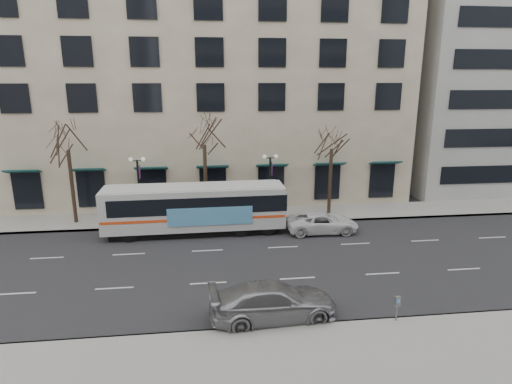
{
  "coord_description": "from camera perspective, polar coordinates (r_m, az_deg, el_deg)",
  "views": [
    {
      "loc": [
        0.09,
        -23.83,
        10.92
      ],
      "look_at": [
        3.13,
        1.79,
        4.0
      ],
      "focal_mm": 30.0,
      "sensor_mm": 36.0,
      "label": 1
    }
  ],
  "objects": [
    {
      "name": "tree_far_mid",
      "position": [
        32.87,
        -6.95,
        7.89
      ],
      "size": [
        3.6,
        3.6,
        8.55
      ],
      "color": "black",
      "rests_on": "ground"
    },
    {
      "name": "tree_far_left",
      "position": [
        34.41,
        -23.94,
        6.69
      ],
      "size": [
        3.6,
        3.6,
        8.34
      ],
      "color": "black",
      "rests_on": "ground"
    },
    {
      "name": "lamp_post_left",
      "position": [
        33.39,
        -15.32,
        0.65
      ],
      "size": [
        1.22,
        0.45,
        5.21
      ],
      "color": "black",
      "rests_on": "ground"
    },
    {
      "name": "sidewalk_far",
      "position": [
        34.92,
        1.65,
        -3.09
      ],
      "size": [
        80.0,
        4.0,
        0.15
      ],
      "primitive_type": "cube",
      "color": "gray",
      "rests_on": "ground"
    },
    {
      "name": "ground",
      "position": [
        26.21,
        -6.45,
        -9.71
      ],
      "size": [
        160.0,
        160.0,
        0.0
      ],
      "primitive_type": "plane",
      "color": "black",
      "rests_on": "ground"
    },
    {
      "name": "building_hotel",
      "position": [
        44.89,
        -9.83,
        16.18
      ],
      "size": [
        40.0,
        20.0,
        24.0
      ],
      "primitive_type": "cube",
      "color": "tan",
      "rests_on": "ground"
    },
    {
      "name": "pay_station",
      "position": [
        21.03,
        18.34,
        -13.91
      ],
      "size": [
        0.27,
        0.19,
        1.2
      ],
      "rotation": [
        0.0,
        0.0,
        0.07
      ],
      "color": "slate",
      "rests_on": "sidewalk_near"
    },
    {
      "name": "lamp_post_right",
      "position": [
        33.37,
        1.9,
        1.18
      ],
      "size": [
        1.22,
        0.45,
        5.21
      ],
      "color": "black",
      "rests_on": "ground"
    },
    {
      "name": "tree_far_right",
      "position": [
        34.39,
        10.12,
        7.27
      ],
      "size": [
        3.6,
        3.6,
        8.06
      ],
      "color": "black",
      "rests_on": "ground"
    },
    {
      "name": "silver_car",
      "position": [
        20.5,
        2.3,
        -14.39
      ],
      "size": [
        6.08,
        2.81,
        1.72
      ],
      "primitive_type": "imported",
      "rotation": [
        0.0,
        0.0,
        1.64
      ],
      "color": "#9B9CA2",
      "rests_on": "ground"
    },
    {
      "name": "building_office",
      "position": [
        55.41,
        30.44,
        19.9
      ],
      "size": [
        25.0,
        20.0,
        35.0
      ],
      "primitive_type": "cube",
      "color": "#999993",
      "rests_on": "ground"
    },
    {
      "name": "white_pickup",
      "position": [
        31.52,
        8.84,
        -4.05
      ],
      "size": [
        5.23,
        2.51,
        1.44
      ],
      "primitive_type": "imported",
      "rotation": [
        0.0,
        0.0,
        1.55
      ],
      "color": "white",
      "rests_on": "ground"
    },
    {
      "name": "city_bus",
      "position": [
        30.97,
        -8.02,
        -2.05
      ],
      "size": [
        12.93,
        3.02,
        3.49
      ],
      "rotation": [
        0.0,
        0.0,
        0.02
      ],
      "color": "silver",
      "rests_on": "ground"
    }
  ]
}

